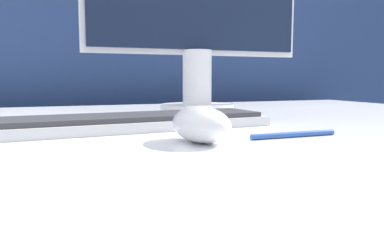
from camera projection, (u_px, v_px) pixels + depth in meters
The scene contains 4 objects.
partition_panel at pixel (91, 141), 1.29m from camera, with size 5.00×0.03×1.18m.
computer_mouse_near at pixel (201, 124), 0.48m from camera, with size 0.08×0.11×0.05m.
keyboard at pixel (136, 122), 0.61m from camera, with size 0.45×0.15×0.02m.
pen at pixel (294, 135), 0.52m from camera, with size 0.14×0.01×0.01m.
Camera 1 is at (-0.12, -0.63, 0.80)m, focal length 35.00 mm.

